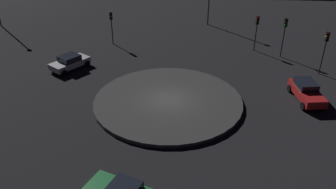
{
  "coord_description": "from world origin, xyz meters",
  "views": [
    {
      "loc": [
        11.46,
        -22.09,
        14.87
      ],
      "look_at": [
        0.0,
        0.0,
        0.79
      ],
      "focal_mm": 36.65,
      "sensor_mm": 36.0,
      "label": 1
    }
  ],
  "objects_px": {
    "traffic_light_northeast": "(325,45)",
    "traffic_light_north": "(257,26)",
    "car_silver": "(70,62)",
    "car_red": "(307,91)",
    "traffic_light_northeast_near": "(285,30)",
    "traffic_light_northwest": "(111,22)"
  },
  "relations": [
    {
      "from": "traffic_light_northwest",
      "to": "traffic_light_northeast",
      "type": "distance_m",
      "value": 22.88
    },
    {
      "from": "car_silver",
      "to": "traffic_light_north",
      "type": "xyz_separation_m",
      "value": [
        15.23,
        13.39,
        2.1
      ]
    },
    {
      "from": "traffic_light_northwest",
      "to": "car_red",
      "type": "bearing_deg",
      "value": 28.83
    },
    {
      "from": "traffic_light_northeast",
      "to": "traffic_light_north",
      "type": "height_order",
      "value": "traffic_light_northeast"
    },
    {
      "from": "car_red",
      "to": "traffic_light_northwest",
      "type": "bearing_deg",
      "value": -128.64
    },
    {
      "from": "car_silver",
      "to": "traffic_light_northeast_near",
      "type": "relative_size",
      "value": 0.98
    },
    {
      "from": "traffic_light_northeast_near",
      "to": "traffic_light_northeast",
      "type": "bearing_deg",
      "value": 83.36
    },
    {
      "from": "car_red",
      "to": "traffic_light_northwest",
      "type": "relative_size",
      "value": 1.17
    },
    {
      "from": "car_red",
      "to": "car_silver",
      "type": "xyz_separation_m",
      "value": [
        -22.11,
        -4.46,
        -0.07
      ]
    },
    {
      "from": "car_silver",
      "to": "traffic_light_northeast",
      "type": "xyz_separation_m",
      "value": [
        22.54,
        10.41,
        2.31
      ]
    },
    {
      "from": "car_silver",
      "to": "traffic_light_northeast",
      "type": "bearing_deg",
      "value": -53.34
    },
    {
      "from": "traffic_light_north",
      "to": "traffic_light_northeast_near",
      "type": "bearing_deg",
      "value": 93.76
    },
    {
      "from": "car_red",
      "to": "car_silver",
      "type": "bearing_deg",
      "value": -109.08
    },
    {
      "from": "car_red",
      "to": "car_silver",
      "type": "distance_m",
      "value": 22.55
    },
    {
      "from": "traffic_light_northwest",
      "to": "traffic_light_northeast_near",
      "type": "height_order",
      "value": "traffic_light_northeast_near"
    },
    {
      "from": "traffic_light_northeast_near",
      "to": "traffic_light_north",
      "type": "xyz_separation_m",
      "value": [
        -3.05,
        0.47,
        -0.21
      ]
    },
    {
      "from": "car_red",
      "to": "car_silver",
      "type": "relative_size",
      "value": 1.07
    },
    {
      "from": "car_red",
      "to": "traffic_light_northeast_near",
      "type": "distance_m",
      "value": 9.55
    },
    {
      "from": "traffic_light_northwest",
      "to": "traffic_light_north",
      "type": "distance_m",
      "value": 16.44
    },
    {
      "from": "car_silver",
      "to": "traffic_light_northeast",
      "type": "distance_m",
      "value": 24.93
    },
    {
      "from": "car_silver",
      "to": "traffic_light_northeast_near",
      "type": "bearing_deg",
      "value": -42.88
    },
    {
      "from": "traffic_light_northeast_near",
      "to": "traffic_light_north",
      "type": "distance_m",
      "value": 3.09
    }
  ]
}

